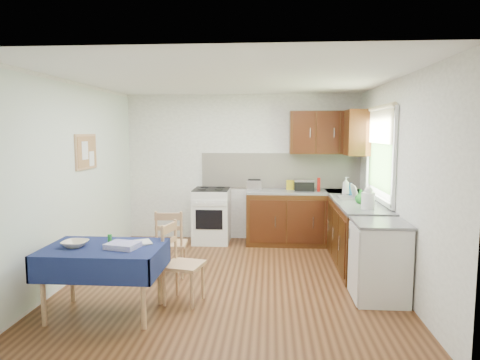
# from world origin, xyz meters

# --- Properties ---
(floor) EXTENTS (4.20, 4.20, 0.00)m
(floor) POSITION_xyz_m (0.00, 0.00, 0.00)
(floor) COLOR #442512
(floor) RESTS_ON ground
(ceiling) EXTENTS (4.00, 4.20, 0.02)m
(ceiling) POSITION_xyz_m (0.00, 0.00, 2.50)
(ceiling) COLOR white
(ceiling) RESTS_ON wall_back
(wall_back) EXTENTS (4.00, 0.02, 2.50)m
(wall_back) POSITION_xyz_m (0.00, 2.10, 1.25)
(wall_back) COLOR silver
(wall_back) RESTS_ON ground
(wall_front) EXTENTS (4.00, 0.02, 2.50)m
(wall_front) POSITION_xyz_m (0.00, -2.10, 1.25)
(wall_front) COLOR silver
(wall_front) RESTS_ON ground
(wall_left) EXTENTS (0.02, 4.20, 2.50)m
(wall_left) POSITION_xyz_m (-2.00, 0.00, 1.25)
(wall_left) COLOR silver
(wall_left) RESTS_ON ground
(wall_right) EXTENTS (0.02, 4.20, 2.50)m
(wall_right) POSITION_xyz_m (2.00, 0.00, 1.25)
(wall_right) COLOR silver
(wall_right) RESTS_ON ground
(base_cabinets) EXTENTS (1.90, 2.30, 0.86)m
(base_cabinets) POSITION_xyz_m (1.36, 1.26, 0.43)
(base_cabinets) COLOR #351F09
(base_cabinets) RESTS_ON ground
(worktop_back) EXTENTS (1.90, 0.60, 0.04)m
(worktop_back) POSITION_xyz_m (1.05, 1.80, 0.88)
(worktop_back) COLOR slate
(worktop_back) RESTS_ON base_cabinets
(worktop_right) EXTENTS (0.60, 1.70, 0.04)m
(worktop_right) POSITION_xyz_m (1.70, 0.65, 0.88)
(worktop_right) COLOR slate
(worktop_right) RESTS_ON base_cabinets
(worktop_corner) EXTENTS (0.60, 0.60, 0.04)m
(worktop_corner) POSITION_xyz_m (1.70, 1.80, 0.88)
(worktop_corner) COLOR slate
(worktop_corner) RESTS_ON base_cabinets
(splashback) EXTENTS (2.70, 0.02, 0.60)m
(splashback) POSITION_xyz_m (0.65, 2.08, 1.20)
(splashback) COLOR #F1E1CC
(splashback) RESTS_ON wall_back
(upper_cabinets) EXTENTS (1.20, 0.85, 0.70)m
(upper_cabinets) POSITION_xyz_m (1.52, 1.80, 1.85)
(upper_cabinets) COLOR #351F09
(upper_cabinets) RESTS_ON wall_back
(stove) EXTENTS (0.60, 0.61, 0.92)m
(stove) POSITION_xyz_m (-0.50, 1.80, 0.46)
(stove) COLOR silver
(stove) RESTS_ON ground
(window) EXTENTS (0.04, 1.48, 1.26)m
(window) POSITION_xyz_m (1.97, 0.70, 1.65)
(window) COLOR #2F5021
(window) RESTS_ON wall_right
(fridge) EXTENTS (0.58, 0.60, 0.89)m
(fridge) POSITION_xyz_m (1.70, -0.55, 0.44)
(fridge) COLOR silver
(fridge) RESTS_ON ground
(corkboard) EXTENTS (0.04, 0.62, 0.47)m
(corkboard) POSITION_xyz_m (-1.97, 0.30, 1.60)
(corkboard) COLOR tan
(corkboard) RESTS_ON wall_left
(dining_table) EXTENTS (1.18, 0.80, 0.71)m
(dining_table) POSITION_xyz_m (-1.19, -1.14, 0.61)
(dining_table) COLOR #101C40
(dining_table) RESTS_ON ground
(chair_far) EXTENTS (0.41, 0.41, 0.87)m
(chair_far) POSITION_xyz_m (-0.79, 0.06, 0.46)
(chair_far) COLOR tan
(chair_far) RESTS_ON ground
(chair_near) EXTENTS (0.47, 0.47, 0.89)m
(chair_near) POSITION_xyz_m (-0.49, -0.76, 0.47)
(chair_near) COLOR tan
(chair_near) RESTS_ON ground
(toaster) EXTENTS (0.25, 0.15, 0.19)m
(toaster) POSITION_xyz_m (0.22, 1.75, 0.99)
(toaster) COLOR #B8B8BD
(toaster) RESTS_ON worktop_back
(sandwich_press) EXTENTS (0.32, 0.27, 0.18)m
(sandwich_press) POSITION_xyz_m (1.04, 1.80, 0.99)
(sandwich_press) COLOR black
(sandwich_press) RESTS_ON worktop_back
(sauce_bottle) EXTENTS (0.05, 0.05, 0.23)m
(sauce_bottle) POSITION_xyz_m (1.27, 1.68, 1.01)
(sauce_bottle) COLOR #AC150D
(sauce_bottle) RESTS_ON worktop_back
(yellow_packet) EXTENTS (0.14, 0.11, 0.16)m
(yellow_packet) POSITION_xyz_m (0.81, 1.89, 0.98)
(yellow_packet) COLOR yellow
(yellow_packet) RESTS_ON worktop_back
(dish_rack) EXTENTS (0.44, 0.33, 0.21)m
(dish_rack) POSITION_xyz_m (1.70, 1.01, 0.92)
(dish_rack) COLOR gray
(dish_rack) RESTS_ON worktop_right
(kettle) EXTENTS (0.17, 0.17, 0.28)m
(kettle) POSITION_xyz_m (1.71, 0.16, 1.02)
(kettle) COLOR silver
(kettle) RESTS_ON worktop_right
(cup) EXTENTS (0.15, 0.15, 0.11)m
(cup) POSITION_xyz_m (1.74, 1.69, 0.95)
(cup) COLOR silver
(cup) RESTS_ON worktop_back
(soap_bottle_a) EXTENTS (0.15, 0.15, 0.28)m
(soap_bottle_a) POSITION_xyz_m (1.64, 1.33, 1.04)
(soap_bottle_a) COLOR silver
(soap_bottle_a) RESTS_ON worktop_right
(soap_bottle_b) EXTENTS (0.12, 0.12, 0.19)m
(soap_bottle_b) POSITION_xyz_m (1.70, 1.35, 0.99)
(soap_bottle_b) COLOR #1B519F
(soap_bottle_b) RESTS_ON worktop_right
(soap_bottle_c) EXTENTS (0.19, 0.19, 0.19)m
(soap_bottle_c) POSITION_xyz_m (1.71, 0.58, 0.99)
(soap_bottle_c) COLOR #227E29
(soap_bottle_c) RESTS_ON worktop_right
(plate_bowl) EXTENTS (0.27, 0.27, 0.06)m
(plate_bowl) POSITION_xyz_m (-1.47, -1.17, 0.74)
(plate_bowl) COLOR beige
(plate_bowl) RESTS_ON dining_table
(book) EXTENTS (0.25, 0.27, 0.02)m
(book) POSITION_xyz_m (-0.91, -1.02, 0.72)
(book) COLOR white
(book) RESTS_ON dining_table
(spice_jar) EXTENTS (0.04, 0.04, 0.09)m
(spice_jar) POSITION_xyz_m (-1.18, -0.99, 0.76)
(spice_jar) COLOR #24872C
(spice_jar) RESTS_ON dining_table
(tea_towel) EXTENTS (0.35, 0.30, 0.05)m
(tea_towel) POSITION_xyz_m (-0.98, -1.18, 0.74)
(tea_towel) COLOR #2B2896
(tea_towel) RESTS_ON dining_table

